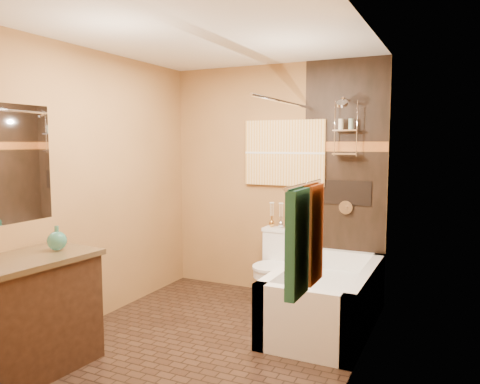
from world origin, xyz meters
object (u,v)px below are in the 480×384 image
Objects in this scene: sunset_painting at (284,153)px; toilet at (275,265)px; bathtub at (326,303)px; vanity at (27,315)px.

toilet is at bearing -90.00° from sunset_painting.
bathtub is 1.48× the size of vanity.
toilet is (0.00, -0.25, -1.17)m from sunset_painting.
bathtub is 0.84m from toilet.
bathtub is (0.68, -0.73, -1.33)m from sunset_painting.
toilet reaches higher than bathtub.
bathtub is 2.01× the size of toilet.
toilet is 2.46m from vanity.
bathtub is at bearing -33.55° from toilet.
sunset_painting reaches higher than bathtub.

